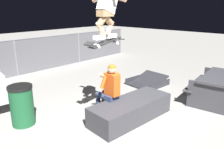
{
  "coord_description": "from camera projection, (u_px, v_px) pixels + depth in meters",
  "views": [
    {
      "loc": [
        -3.54,
        -2.94,
        2.49
      ],
      "look_at": [
        -0.07,
        0.24,
        1.06
      ],
      "focal_mm": 35.64,
      "sensor_mm": 36.0,
      "label": 1
    }
  ],
  "objects": [
    {
      "name": "person_sitting_on_ledge",
      "position": [
        109.0,
        88.0,
        5.1
      ],
      "size": [
        0.6,
        0.77,
        1.3
      ],
      "color": "#2D3856",
      "rests_on": "ground"
    },
    {
      "name": "ground_plane",
      "position": [
        122.0,
        120.0,
        5.12
      ],
      "size": [
        40.0,
        40.0,
        0.0
      ],
      "primitive_type": "plane",
      "color": "gray"
    },
    {
      "name": "fence_back",
      "position": [
        16.0,
        57.0,
        8.24
      ],
      "size": [
        12.05,
        0.05,
        1.37
      ],
      "color": "slate",
      "rests_on": "ground"
    },
    {
      "name": "picnic_table_back",
      "position": [
        218.0,
        84.0,
        6.01
      ],
      "size": [
        1.84,
        1.52,
        0.75
      ],
      "color": "#38383D",
      "rests_on": "ground"
    },
    {
      "name": "skater_airborne",
      "position": [
        107.0,
        7.0,
        4.41
      ],
      "size": [
        0.62,
        0.89,
        1.12
      ],
      "color": "white"
    },
    {
      "name": "trash_bin",
      "position": [
        22.0,
        105.0,
        4.82
      ],
      "size": [
        0.52,
        0.52,
        0.9
      ],
      "color": "#19512D",
      "rests_on": "ground"
    },
    {
      "name": "ledge_box_main",
      "position": [
        131.0,
        110.0,
        5.11
      ],
      "size": [
        2.1,
        0.94,
        0.46
      ],
      "primitive_type": "cube",
      "rotation": [
        0.0,
        0.0,
        -0.09
      ],
      "color": "#38383D",
      "rests_on": "ground"
    },
    {
      "name": "skateboard",
      "position": [
        105.0,
        42.0,
        4.57
      ],
      "size": [
        1.02,
        0.21,
        0.17
      ],
      "color": "black"
    },
    {
      "name": "kicker_ramp",
      "position": [
        147.0,
        83.0,
        7.46
      ],
      "size": [
        1.22,
        1.12,
        0.42
      ],
      "color": "#28282D",
      "rests_on": "ground"
    }
  ]
}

